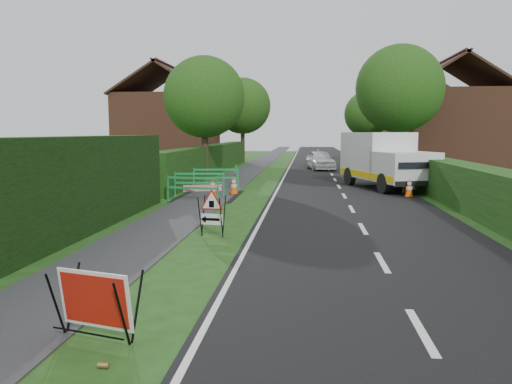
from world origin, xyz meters
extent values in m
plane|color=#214212|center=(0.00, 0.00, 0.00)|extent=(120.00, 120.00, 0.00)
cube|color=black|center=(2.50, 35.00, 0.00)|extent=(6.00, 90.00, 0.02)
cube|color=#2D2D30|center=(-3.00, 35.00, 0.01)|extent=(2.00, 90.00, 0.02)
cube|color=#14380F|center=(-5.00, 22.00, 0.00)|extent=(1.00, 24.00, 1.80)
cube|color=#14380F|center=(6.50, 16.00, 0.00)|extent=(1.20, 50.00, 1.50)
cube|color=brown|center=(-10.00, 30.00, 2.75)|extent=(7.00, 7.00, 5.50)
cube|color=#331E19|center=(-11.75, 30.00, 6.59)|extent=(4.00, 7.40, 2.58)
cube|color=#331E19|center=(-8.25, 30.00, 6.59)|extent=(4.00, 7.40, 2.58)
cube|color=#331E19|center=(-10.00, 30.00, 7.69)|extent=(0.25, 7.40, 0.18)
cube|color=brown|center=(11.00, 28.00, 2.75)|extent=(7.00, 7.00, 5.50)
cube|color=#331E19|center=(9.25, 28.00, 6.59)|extent=(4.00, 7.40, 2.58)
cube|color=#331E19|center=(12.75, 28.00, 6.59)|extent=(4.00, 7.40, 2.58)
cube|color=#331E19|center=(11.00, 28.00, 7.69)|extent=(0.25, 7.40, 0.18)
cube|color=brown|center=(12.00, 42.00, 2.75)|extent=(7.00, 7.00, 5.50)
cube|color=#331E19|center=(10.25, 42.00, 6.59)|extent=(4.00, 7.40, 2.58)
cube|color=#331E19|center=(13.75, 42.00, 6.59)|extent=(4.00, 7.40, 2.58)
cube|color=#331E19|center=(12.00, 42.00, 7.69)|extent=(0.25, 7.40, 0.18)
cylinder|color=#2D2116|center=(-4.60, 18.00, 1.31)|extent=(0.36, 0.36, 2.62)
sphere|color=#154111|center=(-4.60, 18.00, 4.50)|extent=(4.40, 4.40, 4.40)
cylinder|color=#2D2116|center=(6.40, 22.00, 1.49)|extent=(0.36, 0.36, 2.97)
sphere|color=#154111|center=(6.40, 22.00, 5.18)|extent=(5.20, 5.20, 5.20)
cylinder|color=#2D2116|center=(-4.60, 34.00, 1.40)|extent=(0.36, 0.36, 2.80)
sphere|color=#154111|center=(-4.60, 34.00, 4.84)|extent=(4.80, 4.80, 4.80)
cylinder|color=#2D2116|center=(6.40, 38.00, 1.22)|extent=(0.36, 0.36, 2.45)
sphere|color=#154111|center=(6.40, 38.00, 4.23)|extent=(4.20, 4.20, 4.20)
cylinder|color=black|center=(-2.16, -3.16, 0.45)|extent=(0.11, 0.30, 0.87)
cylinder|color=black|center=(-2.07, -2.85, 0.45)|extent=(0.11, 0.30, 0.87)
cylinder|color=black|center=(-1.19, -3.43, 0.45)|extent=(0.11, 0.30, 0.87)
cylinder|color=black|center=(-1.10, -3.12, 0.45)|extent=(0.11, 0.30, 0.87)
cylinder|color=black|center=(-1.68, -3.31, 0.15)|extent=(1.03, 0.31, 0.02)
cube|color=white|center=(-1.63, -3.16, 0.53)|extent=(1.06, 0.40, 0.76)
cube|color=#B3190C|center=(-1.64, -3.17, 0.53)|extent=(0.96, 0.36, 0.66)
cylinder|color=black|center=(-1.64, 3.01, 0.52)|extent=(0.07, 0.31, 1.02)
cylinder|color=black|center=(-1.61, 3.27, 0.52)|extent=(0.07, 0.31, 1.02)
cylinder|color=black|center=(-1.10, 2.94, 0.52)|extent=(0.07, 0.31, 1.02)
cylinder|color=black|center=(-1.07, 3.20, 0.52)|extent=(0.07, 0.31, 1.02)
cube|color=white|center=(-1.36, 3.09, 0.46)|extent=(0.56, 0.09, 0.27)
cube|color=black|center=(-1.36, 3.07, 0.46)|extent=(0.40, 0.06, 0.06)
cone|color=black|center=(-1.58, 3.10, 0.46)|extent=(0.15, 0.18, 0.16)
cube|color=black|center=(-1.36, 3.07, 0.84)|extent=(0.13, 0.03, 0.16)
cube|color=silver|center=(4.28, 15.41, 1.53)|extent=(3.24, 4.09, 2.13)
cube|color=silver|center=(5.15, 12.85, 1.12)|extent=(2.84, 2.89, 1.30)
cube|color=black|center=(5.51, 11.80, 1.44)|extent=(1.92, 0.87, 0.60)
cube|color=yellow|center=(3.56, 14.07, 0.69)|extent=(1.78, 5.18, 0.27)
cube|color=yellow|center=(5.67, 14.79, 0.69)|extent=(1.78, 5.18, 0.27)
cube|color=black|center=(5.51, 11.81, 0.53)|extent=(2.09, 0.82, 0.22)
cylinder|color=black|center=(4.23, 12.47, 0.44)|extent=(0.54, 0.92, 0.88)
cylinder|color=black|center=(6.11, 13.11, 0.44)|extent=(0.54, 0.92, 0.88)
cylinder|color=black|center=(3.08, 15.85, 0.44)|extent=(0.54, 0.92, 0.88)
cylinder|color=black|center=(4.96, 16.49, 0.44)|extent=(0.54, 0.92, 0.88)
cube|color=black|center=(5.07, 11.47, 0.02)|extent=(0.38, 0.38, 0.04)
cone|color=#FF5608|center=(5.07, 11.47, 0.42)|extent=(0.32, 0.32, 0.75)
cylinder|color=white|center=(5.07, 11.47, 0.38)|extent=(0.25, 0.25, 0.14)
cylinder|color=white|center=(5.07, 11.47, 0.56)|extent=(0.17, 0.17, 0.10)
cube|color=black|center=(5.21, 12.82, 0.02)|extent=(0.38, 0.38, 0.04)
cone|color=#FF5608|center=(5.21, 12.82, 0.42)|extent=(0.32, 0.32, 0.75)
cylinder|color=white|center=(5.21, 12.82, 0.38)|extent=(0.25, 0.25, 0.14)
cylinder|color=white|center=(5.21, 12.82, 0.56)|extent=(0.17, 0.17, 0.10)
cube|color=black|center=(4.89, 16.19, 0.02)|extent=(0.38, 0.38, 0.04)
cone|color=#FF5608|center=(4.89, 16.19, 0.42)|extent=(0.32, 0.32, 0.75)
cylinder|color=white|center=(4.89, 16.19, 0.38)|extent=(0.25, 0.25, 0.14)
cylinder|color=white|center=(4.89, 16.19, 0.56)|extent=(0.17, 0.17, 0.10)
cube|color=black|center=(-2.69, 10.17, 0.02)|extent=(0.38, 0.38, 0.04)
cone|color=#FF5608|center=(-2.69, 10.17, 0.42)|extent=(0.32, 0.32, 0.75)
cylinder|color=white|center=(-2.69, 10.17, 0.38)|extent=(0.25, 0.25, 0.14)
cylinder|color=white|center=(-2.69, 10.17, 0.56)|extent=(0.17, 0.17, 0.10)
cube|color=black|center=(-2.06, 11.58, 0.02)|extent=(0.38, 0.38, 0.04)
cone|color=#FF5608|center=(-2.06, 11.58, 0.42)|extent=(0.32, 0.32, 0.75)
cylinder|color=white|center=(-2.06, 11.58, 0.38)|extent=(0.25, 0.25, 0.14)
cylinder|color=white|center=(-2.06, 11.58, 0.56)|extent=(0.17, 0.17, 0.10)
cube|color=#1A8F44|center=(-4.22, 9.23, 0.50)|extent=(0.06, 0.06, 1.00)
cube|color=#1A8F44|center=(-2.25, 8.84, 0.50)|extent=(0.06, 0.06, 1.00)
cube|color=#1A8F44|center=(-3.24, 9.04, 0.92)|extent=(1.97, 0.43, 0.08)
cube|color=#1A8F44|center=(-3.24, 9.04, 0.55)|extent=(1.97, 0.43, 0.08)
cube|color=#1A8F44|center=(-4.22, 9.23, 0.02)|extent=(0.13, 0.36, 0.04)
cube|color=#1A8F44|center=(-2.25, 8.84, 0.02)|extent=(0.13, 0.36, 0.04)
cube|color=#1A8F44|center=(-4.39, 10.87, 0.50)|extent=(0.05, 0.05, 1.00)
cube|color=#1A8F44|center=(-2.40, 11.07, 0.50)|extent=(0.05, 0.05, 1.00)
cube|color=#1A8F44|center=(-3.40, 10.97, 0.92)|extent=(2.00, 0.25, 0.08)
cube|color=#1A8F44|center=(-3.40, 10.97, 0.55)|extent=(2.00, 0.25, 0.08)
cube|color=#1A8F44|center=(-4.39, 10.87, 0.02)|extent=(0.09, 0.35, 0.04)
cube|color=#1A8F44|center=(-2.40, 11.07, 0.02)|extent=(0.09, 0.35, 0.04)
cube|color=#1A8F44|center=(-4.12, 13.14, 0.50)|extent=(0.06, 0.06, 1.00)
cube|color=#1A8F44|center=(-2.14, 13.41, 0.50)|extent=(0.06, 0.06, 1.00)
cube|color=#1A8F44|center=(-3.13, 13.28, 0.92)|extent=(1.99, 0.32, 0.08)
cube|color=#1A8F44|center=(-3.13, 13.28, 0.55)|extent=(1.99, 0.32, 0.08)
cube|color=#1A8F44|center=(-4.12, 13.14, 0.02)|extent=(0.11, 0.35, 0.04)
cube|color=#1A8F44|center=(-2.14, 13.41, 0.02)|extent=(0.11, 0.35, 0.04)
cube|color=#1A8F44|center=(-2.15, 13.41, 0.50)|extent=(0.06, 0.06, 1.00)
cube|color=#1A8F44|center=(-2.54, 15.38, 0.50)|extent=(0.06, 0.06, 1.00)
cube|color=#1A8F44|center=(-2.35, 14.40, 0.92)|extent=(0.44, 1.97, 0.08)
cube|color=#1A8F44|center=(-2.35, 14.40, 0.55)|extent=(0.44, 1.97, 0.08)
cube|color=#1A8F44|center=(-2.15, 13.41, 0.02)|extent=(0.35, 0.13, 0.04)
cube|color=#1A8F44|center=(-2.54, 15.38, 0.02)|extent=(0.35, 0.13, 0.04)
cube|color=red|center=(-3.05, 9.98, 0.00)|extent=(1.45, 0.48, 0.25)
cylinder|color=#BF7F4C|center=(-1.24, -3.89, 0.00)|extent=(0.12, 0.07, 0.07)
imported|color=silver|center=(1.90, 26.04, 0.68)|extent=(2.25, 4.19, 1.35)
camera|label=1|loc=(0.99, -8.95, 2.61)|focal=35.00mm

